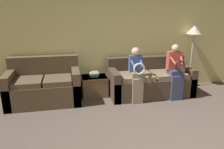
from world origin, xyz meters
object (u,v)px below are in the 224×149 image
object	(u,v)px
couch_side	(44,87)
child_left_seated	(136,72)
book_stack	(94,74)
couch_main	(150,81)
side_shelf	(94,85)
floor_lamp	(194,34)
child_right_seated	(176,70)

from	to	relation	value
couch_side	child_left_seated	xyz separation A→B (m)	(1.98, -0.38, 0.32)
book_stack	couch_main	bearing A→B (deg)	-9.09
couch_main	side_shelf	size ratio (longest dim) A/B	3.20
couch_side	floor_lamp	bearing A→B (deg)	3.97
child_right_seated	book_stack	xyz separation A→B (m)	(-1.78, 0.57, -0.15)
child_right_seated	side_shelf	bearing A→B (deg)	162.62
couch_side	side_shelf	bearing A→B (deg)	8.98
couch_main	book_stack	distance (m)	1.35
child_right_seated	floor_lamp	world-z (taller)	floor_lamp
couch_side	side_shelf	xyz separation A→B (m)	(1.12, 0.18, -0.11)
child_left_seated	side_shelf	xyz separation A→B (m)	(-0.85, 0.56, -0.44)
side_shelf	floor_lamp	distance (m)	2.78
child_left_seated	side_shelf	world-z (taller)	child_left_seated
book_stack	child_left_seated	bearing A→B (deg)	-33.62
book_stack	child_right_seated	bearing A→B (deg)	-17.68
couch_side	child_right_seated	xyz separation A→B (m)	(2.90, -0.38, 0.32)
book_stack	side_shelf	bearing A→B (deg)	-74.87
child_left_seated	floor_lamp	world-z (taller)	floor_lamp
couch_side	child_right_seated	distance (m)	2.94
child_left_seated	child_right_seated	distance (m)	0.92
side_shelf	book_stack	size ratio (longest dim) A/B	2.29
child_right_seated	floor_lamp	size ratio (longest dim) A/B	0.77
floor_lamp	child_right_seated	bearing A→B (deg)	-140.32
couch_side	book_stack	size ratio (longest dim) A/B	5.76
side_shelf	couch_side	bearing A→B (deg)	-171.02
book_stack	floor_lamp	bearing A→B (deg)	1.46
couch_main	floor_lamp	bearing A→B (deg)	12.69
child_left_seated	floor_lamp	size ratio (longest dim) A/B	0.75
couch_main	child_right_seated	world-z (taller)	child_right_seated
couch_side	child_left_seated	world-z (taller)	child_left_seated
child_left_seated	floor_lamp	bearing A→B (deg)	20.62
side_shelf	couch_main	bearing A→B (deg)	-8.63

